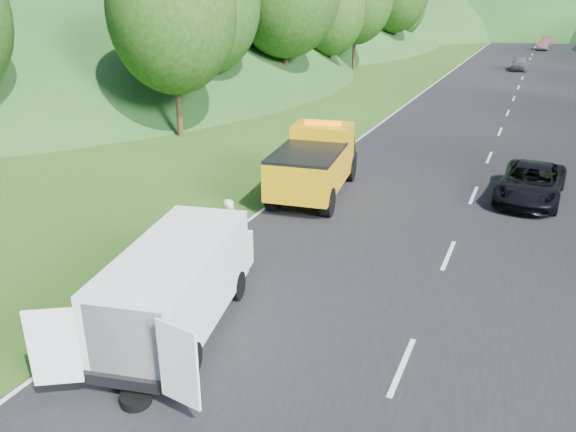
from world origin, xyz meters
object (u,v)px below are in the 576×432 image
at_px(suitcase, 163,256).
at_px(passing_suv, 528,200).
at_px(worker, 142,372).
at_px(woman, 232,256).
at_px(tow_truck, 315,162).
at_px(spare_tire, 137,404).
at_px(child, 226,272).
at_px(white_van, 179,281).

xyz_separation_m(suitcase, passing_suv, (9.62, 10.37, -0.26)).
bearing_deg(worker, woman, 71.44).
height_order(tow_truck, worker, tow_truck).
bearing_deg(suitcase, worker, -59.24).
xyz_separation_m(woman, worker, (1.03, -5.71, 0.00)).
bearing_deg(spare_tire, worker, 121.74).
bearing_deg(tow_truck, suitcase, -110.79).
relative_size(woman, child, 1.79).
xyz_separation_m(child, passing_suv, (7.67, 10.05, 0.00)).
height_order(tow_truck, suitcase, tow_truck).
xyz_separation_m(tow_truck, white_van, (0.64, -10.23, -0.09)).
height_order(child, passing_suv, passing_suv).
bearing_deg(woman, child, -148.36).
height_order(white_van, woman, white_van).
height_order(white_van, spare_tire, white_van).
xyz_separation_m(worker, spare_tire, (0.52, -0.84, 0.00)).
distance_m(white_van, worker, 2.21).
bearing_deg(white_van, worker, -95.67).
distance_m(woman, suitcase, 2.07).
height_order(child, worker, worker).
distance_m(tow_truck, passing_suv, 8.39).
xyz_separation_m(woman, suitcase, (-1.60, -1.29, 0.26)).
bearing_deg(suitcase, woman, 38.72).
height_order(woman, child, woman).
xyz_separation_m(white_van, woman, (-0.83, 3.88, -1.23)).
bearing_deg(white_van, spare_tire, -86.77).
bearing_deg(passing_suv, worker, -111.03).
bearing_deg(passing_suv, woman, -127.15).
distance_m(tow_truck, woman, 6.49).
relative_size(tow_truck, woman, 3.60).
height_order(tow_truck, white_van, tow_truck).
distance_m(tow_truck, worker, 12.15).
bearing_deg(spare_tire, tow_truck, 96.01).
relative_size(white_van, spare_tire, 10.67).
bearing_deg(spare_tire, child, 102.13).
xyz_separation_m(woman, passing_suv, (8.01, 9.09, 0.00)).
xyz_separation_m(tow_truck, suitcase, (-1.79, -7.63, -1.06)).
bearing_deg(tow_truck, white_van, -93.98).
xyz_separation_m(white_van, spare_tire, (0.72, -2.66, -1.23)).
xyz_separation_m(tow_truck, woman, (-0.19, -6.35, -1.32)).
distance_m(white_van, child, 3.21).
relative_size(tow_truck, spare_tire, 10.66).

